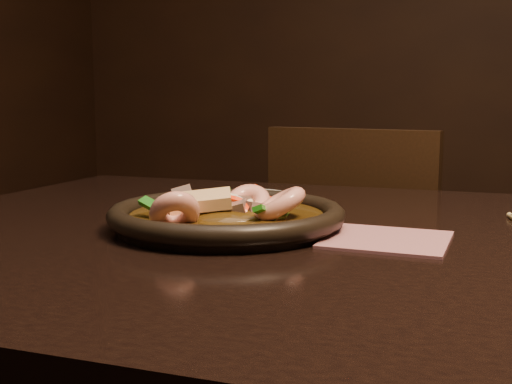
% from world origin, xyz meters
% --- Properties ---
extents(wall_back, '(5.00, 0.02, 2.80)m').
position_xyz_m(wall_back, '(0.00, 3.00, 1.40)').
color(wall_back, black).
rests_on(wall_back, floor).
extents(table, '(1.60, 0.90, 0.75)m').
position_xyz_m(table, '(0.00, 0.00, 0.67)').
color(table, black).
rests_on(table, floor).
extents(chair, '(0.47, 0.47, 0.86)m').
position_xyz_m(chair, '(-0.23, 0.68, 0.47)').
color(chair, black).
rests_on(chair, floor).
extents(plate, '(0.31, 0.31, 0.03)m').
position_xyz_m(plate, '(-0.30, -0.02, 0.77)').
color(plate, black).
rests_on(plate, table).
extents(stirfry, '(0.22, 0.24, 0.07)m').
position_xyz_m(stirfry, '(-0.30, -0.02, 0.77)').
color(stirfry, '#38250A').
rests_on(stirfry, plate).
extents(saucer_left, '(0.13, 0.13, 0.01)m').
position_xyz_m(saucer_left, '(-0.35, 0.21, 0.76)').
color(saucer_left, silver).
rests_on(saucer_left, table).
extents(napkin, '(0.15, 0.15, 0.00)m').
position_xyz_m(napkin, '(-0.09, -0.02, 0.75)').
color(napkin, '#965C62').
rests_on(napkin, table).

